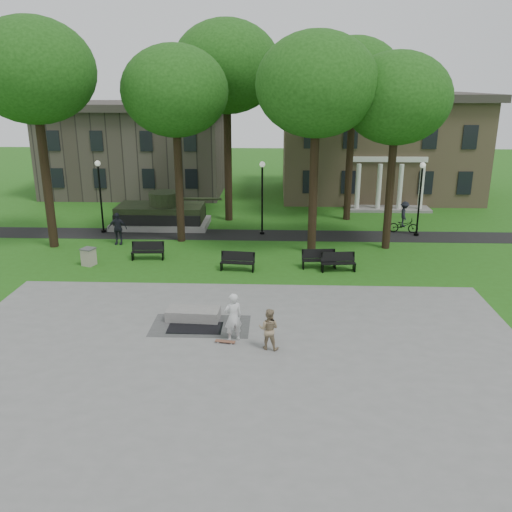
{
  "coord_description": "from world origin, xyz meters",
  "views": [
    {
      "loc": [
        1.47,
        -21.86,
        9.54
      ],
      "look_at": [
        0.47,
        3.27,
        1.4
      ],
      "focal_mm": 38.0,
      "sensor_mm": 36.0,
      "label": 1
    }
  ],
  "objects_px": {
    "trash_bin": "(89,257)",
    "park_bench_0": "(148,250)",
    "concrete_block": "(193,314)",
    "cyclist": "(404,220)",
    "skateboarder": "(233,317)",
    "friend_watching": "(269,329)"
  },
  "relations": [
    {
      "from": "concrete_block",
      "to": "park_bench_0",
      "type": "relative_size",
      "value": 1.21
    },
    {
      "from": "skateboarder",
      "to": "cyclist",
      "type": "height_order",
      "value": "cyclist"
    },
    {
      "from": "trash_bin",
      "to": "park_bench_0",
      "type": "bearing_deg",
      "value": 21.26
    },
    {
      "from": "friend_watching",
      "to": "skateboarder",
      "type": "bearing_deg",
      "value": -11.27
    },
    {
      "from": "skateboarder",
      "to": "cyclist",
      "type": "distance_m",
      "value": 18.88
    },
    {
      "from": "concrete_block",
      "to": "trash_bin",
      "type": "distance_m",
      "value": 9.55
    },
    {
      "from": "concrete_block",
      "to": "cyclist",
      "type": "bearing_deg",
      "value": 50.19
    },
    {
      "from": "skateboarder",
      "to": "cyclist",
      "type": "bearing_deg",
      "value": -145.54
    },
    {
      "from": "skateboarder",
      "to": "friend_watching",
      "type": "distance_m",
      "value": 1.51
    },
    {
      "from": "friend_watching",
      "to": "concrete_block",
      "type": "bearing_deg",
      "value": -25.59
    },
    {
      "from": "friend_watching",
      "to": "trash_bin",
      "type": "xyz_separation_m",
      "value": [
        -9.93,
        9.29,
        -0.33
      ]
    },
    {
      "from": "trash_bin",
      "to": "friend_watching",
      "type": "bearing_deg",
      "value": -43.1
    },
    {
      "from": "concrete_block",
      "to": "cyclist",
      "type": "relative_size",
      "value": 1.05
    },
    {
      "from": "concrete_block",
      "to": "friend_watching",
      "type": "relative_size",
      "value": 1.38
    },
    {
      "from": "skateboarder",
      "to": "trash_bin",
      "type": "height_order",
      "value": "skateboarder"
    },
    {
      "from": "skateboarder",
      "to": "friend_watching",
      "type": "bearing_deg",
      "value": 132.53
    },
    {
      "from": "park_bench_0",
      "to": "concrete_block",
      "type": "bearing_deg",
      "value": -68.05
    },
    {
      "from": "cyclist",
      "to": "park_bench_0",
      "type": "bearing_deg",
      "value": 120.73
    },
    {
      "from": "concrete_block",
      "to": "park_bench_0",
      "type": "distance_m",
      "value": 8.78
    },
    {
      "from": "skateboarder",
      "to": "friend_watching",
      "type": "relative_size",
      "value": 1.22
    },
    {
      "from": "skateboarder",
      "to": "park_bench_0",
      "type": "distance_m",
      "value": 11.33
    },
    {
      "from": "friend_watching",
      "to": "cyclist",
      "type": "relative_size",
      "value": 0.76
    }
  ]
}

